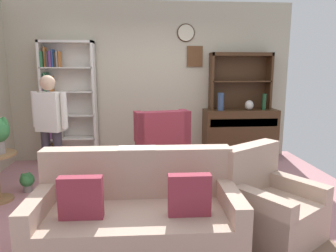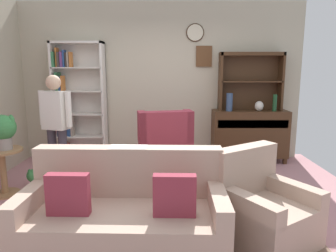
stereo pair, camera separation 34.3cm
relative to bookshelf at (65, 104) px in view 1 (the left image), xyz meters
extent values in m
cube|color=#B27A7F|center=(1.53, -1.94, -1.06)|extent=(5.40, 4.60, 0.02)
cube|color=#BCB299|center=(1.53, 0.19, 0.35)|extent=(5.00, 0.06, 2.80)
cylinder|color=beige|center=(2.12, 0.14, 1.21)|extent=(0.28, 0.03, 0.28)
torus|color=#382314|center=(2.12, 0.14, 1.21)|extent=(0.31, 0.02, 0.31)
cube|color=brown|center=(2.28, 0.14, 0.81)|extent=(0.28, 0.03, 0.36)
cube|color=#846651|center=(1.73, -2.24, -1.04)|extent=(2.81, 2.00, 0.01)
cube|color=silver|center=(-0.35, -0.01, 0.00)|extent=(0.04, 0.30, 2.10)
cube|color=silver|center=(0.51, -0.01, 0.00)|extent=(0.04, 0.30, 2.10)
cube|color=silver|center=(0.08, -0.01, 1.03)|extent=(0.90, 0.30, 0.04)
cube|color=silver|center=(0.08, -0.01, -1.03)|extent=(0.90, 0.30, 0.04)
cube|color=silver|center=(0.08, 0.13, 0.00)|extent=(0.90, 0.01, 2.10)
cube|color=silver|center=(0.08, -0.01, -0.60)|extent=(0.86, 0.30, 0.02)
cube|color=#723F7F|center=(-0.31, -0.03, -0.88)|extent=(0.03, 0.18, 0.22)
cube|color=gold|center=(-0.27, -0.03, -0.85)|extent=(0.03, 0.20, 0.29)
cube|color=gray|center=(-0.23, -0.03, -0.88)|extent=(0.03, 0.23, 0.23)
cube|color=#CC7233|center=(-0.20, -0.03, -0.85)|extent=(0.02, 0.12, 0.29)
cube|color=#B22D33|center=(-0.17, -0.03, -0.87)|extent=(0.04, 0.11, 0.26)
cube|color=silver|center=(0.08, -0.01, -0.20)|extent=(0.86, 0.30, 0.02)
cube|color=#284C8C|center=(-0.31, -0.03, -0.44)|extent=(0.03, 0.11, 0.30)
cube|color=#B22D33|center=(-0.27, -0.03, -0.42)|extent=(0.04, 0.23, 0.34)
cube|color=#723F7F|center=(-0.23, -0.03, -0.46)|extent=(0.03, 0.22, 0.27)
cube|color=#3F3833|center=(-0.20, -0.03, -0.44)|extent=(0.02, 0.24, 0.31)
cube|color=#284C8C|center=(-0.17, -0.03, -0.45)|extent=(0.03, 0.13, 0.29)
cube|color=#284C8C|center=(-0.14, -0.03, -0.42)|extent=(0.03, 0.13, 0.35)
cube|color=#284C8C|center=(-0.11, -0.03, -0.47)|extent=(0.03, 0.16, 0.24)
cube|color=gray|center=(-0.07, -0.03, -0.42)|extent=(0.04, 0.15, 0.35)
cube|color=silver|center=(0.08, -0.01, 0.21)|extent=(0.86, 0.30, 0.02)
cube|color=#337247|center=(-0.31, -0.03, -0.03)|extent=(0.03, 0.16, 0.32)
cube|color=#B22D33|center=(-0.27, -0.03, -0.02)|extent=(0.04, 0.16, 0.34)
cube|color=#3F3833|center=(-0.23, -0.03, -0.07)|extent=(0.03, 0.11, 0.24)
cube|color=#284C8C|center=(-0.19, -0.03, -0.05)|extent=(0.04, 0.11, 0.27)
cube|color=#B22D33|center=(-0.15, -0.03, -0.03)|extent=(0.03, 0.14, 0.31)
cube|color=gray|center=(-0.11, -0.03, -0.07)|extent=(0.03, 0.10, 0.23)
cube|color=silver|center=(0.08, -0.01, 0.61)|extent=(0.86, 0.30, 0.02)
cube|color=#723F7F|center=(-0.31, -0.03, 0.34)|extent=(0.03, 0.13, 0.24)
cube|color=#337247|center=(-0.27, -0.03, 0.37)|extent=(0.03, 0.24, 0.32)
cube|color=#284C8C|center=(-0.23, -0.03, 0.34)|extent=(0.04, 0.16, 0.24)
cube|color=#CC7233|center=(-0.19, -0.03, 0.34)|extent=(0.03, 0.19, 0.26)
cube|color=#337247|center=(-0.31, -0.03, 0.75)|extent=(0.04, 0.23, 0.26)
cube|color=#CC7233|center=(-0.26, -0.03, 0.78)|extent=(0.03, 0.14, 0.33)
cube|color=#3F3833|center=(-0.22, -0.03, 0.74)|extent=(0.04, 0.20, 0.25)
cube|color=#723F7F|center=(-0.18, -0.03, 0.75)|extent=(0.04, 0.16, 0.26)
cube|color=#284C8C|center=(-0.13, -0.03, 0.76)|extent=(0.03, 0.16, 0.29)
cube|color=#3F3833|center=(-0.09, -0.03, 0.74)|extent=(0.04, 0.13, 0.24)
cube|color=gray|center=(-0.06, -0.03, 0.75)|extent=(0.02, 0.22, 0.26)
cube|color=#CC7233|center=(-0.03, -0.03, 0.75)|extent=(0.02, 0.17, 0.26)
cube|color=#422816|center=(3.09, -0.08, -0.54)|extent=(1.30, 0.45, 0.82)
cube|color=#422816|center=(2.49, -0.26, -1.00)|extent=(0.06, 0.06, 0.10)
cube|color=#422816|center=(3.69, -0.26, -1.00)|extent=(0.06, 0.06, 0.10)
cube|color=#422816|center=(2.49, 0.09, -1.00)|extent=(0.06, 0.06, 0.10)
cube|color=#422816|center=(3.69, 0.09, -1.00)|extent=(0.06, 0.06, 0.10)
cube|color=#352012|center=(3.09, -0.30, -0.33)|extent=(1.20, 0.01, 0.14)
cube|color=#422816|center=(2.56, 0.00, 0.37)|extent=(0.04, 0.26, 1.00)
cube|color=#422816|center=(3.62, 0.00, 0.37)|extent=(0.04, 0.26, 1.00)
cube|color=#422816|center=(3.09, 0.00, 0.84)|extent=(1.10, 0.26, 0.06)
cube|color=#422816|center=(3.09, 0.00, 0.37)|extent=(1.06, 0.26, 0.02)
cube|color=#422816|center=(3.09, 0.12, 0.37)|extent=(1.10, 0.01, 1.00)
cylinder|color=#33476B|center=(2.70, -0.17, 0.03)|extent=(0.11, 0.11, 0.31)
ellipsoid|color=beige|center=(3.22, -0.15, -0.04)|extent=(0.15, 0.15, 0.17)
cylinder|color=#194223|center=(3.48, -0.17, 0.02)|extent=(0.07, 0.07, 0.29)
cube|color=tan|center=(1.25, -2.91, -0.84)|extent=(1.82, 0.90, 0.42)
cube|color=tan|center=(1.26, -2.59, -0.39)|extent=(1.80, 0.25, 0.48)
cube|color=tan|center=(0.42, -2.89, -0.75)|extent=(0.16, 0.85, 0.60)
cube|color=tan|center=(2.08, -2.93, -0.75)|extent=(0.16, 0.85, 0.60)
cube|color=maroon|center=(0.80, -3.02, -0.45)|extent=(0.36, 0.11, 0.36)
cube|color=maroon|center=(1.70, -3.04, -0.45)|extent=(0.36, 0.11, 0.36)
cube|color=white|center=(1.26, -2.59, -0.14)|extent=(0.36, 0.19, 0.00)
cube|color=tan|center=(2.59, -2.73, -0.85)|extent=(1.05, 1.06, 0.40)
cube|color=tan|center=(2.42, -2.48, -0.41)|extent=(0.73, 0.56, 0.48)
cube|color=tan|center=(2.33, -2.90, -0.77)|extent=(0.54, 0.73, 0.55)
cube|color=tan|center=(2.84, -2.57, -0.77)|extent=(0.54, 0.73, 0.55)
cube|color=maroon|center=(1.56, -0.86, -0.84)|extent=(0.92, 0.94, 0.42)
cube|color=maroon|center=(1.62, -1.15, -0.31)|extent=(0.80, 0.35, 0.63)
cube|color=maroon|center=(1.94, -1.05, -0.22)|extent=(0.15, 0.29, 0.44)
cube|color=maroon|center=(1.27, -1.18, -0.22)|extent=(0.15, 0.29, 0.44)
ellipsoid|color=#387F42|center=(-0.39, -1.52, -0.10)|extent=(0.10, 0.06, 0.23)
ellipsoid|color=#387F42|center=(-0.35, -1.61, -0.10)|extent=(0.10, 0.06, 0.23)
cylinder|color=gray|center=(-0.24, -1.34, -1.00)|extent=(0.11, 0.11, 0.09)
sphere|color=#387F42|center=(-0.24, -1.34, -0.88)|extent=(0.19, 0.19, 0.19)
ellipsoid|color=#387F42|center=(-0.19, -1.39, -0.86)|extent=(0.06, 0.03, 0.13)
ellipsoid|color=#387F42|center=(-0.30, -1.32, -0.86)|extent=(0.06, 0.03, 0.13)
ellipsoid|color=#387F42|center=(-0.23, -1.28, -0.86)|extent=(0.06, 0.03, 0.13)
ellipsoid|color=#387F42|center=(-0.26, -1.40, -0.86)|extent=(0.06, 0.03, 0.13)
cylinder|color=#38333D|center=(0.01, -1.24, -0.64)|extent=(0.15, 0.15, 0.82)
cylinder|color=#38333D|center=(0.18, -1.30, -0.64)|extent=(0.15, 0.15, 0.82)
cube|color=silver|center=(0.10, -1.27, 0.03)|extent=(0.39, 0.30, 0.52)
sphere|color=tan|center=(0.10, -1.27, 0.41)|extent=(0.26, 0.26, 0.20)
cylinder|color=silver|center=(-0.11, -1.19, 0.06)|extent=(0.10, 0.10, 0.48)
cylinder|color=silver|center=(0.30, -1.34, 0.06)|extent=(0.10, 0.10, 0.48)
cube|color=#422816|center=(1.28, -2.04, -0.64)|extent=(0.80, 0.50, 0.03)
cube|color=#422816|center=(0.91, -2.26, -0.85)|extent=(0.05, 0.05, 0.39)
cube|color=#422816|center=(1.65, -2.26, -0.85)|extent=(0.05, 0.05, 0.39)
cube|color=#422816|center=(0.91, -1.82, -0.85)|extent=(0.05, 0.05, 0.39)
cube|color=#422816|center=(1.65, -1.82, -0.85)|extent=(0.05, 0.05, 0.39)
cube|color=#3F3833|center=(1.18, -2.05, -0.61)|extent=(0.21, 0.12, 0.03)
cube|color=#B22D33|center=(1.18, -2.04, -0.59)|extent=(0.21, 0.14, 0.02)
camera|label=1|loc=(1.30, -5.48, 0.60)|focal=33.24mm
camera|label=2|loc=(1.65, -5.49, 0.60)|focal=33.24mm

